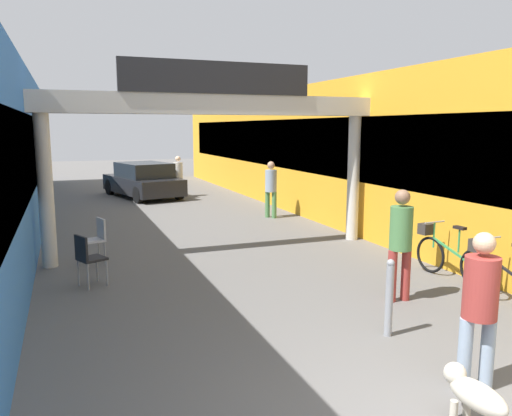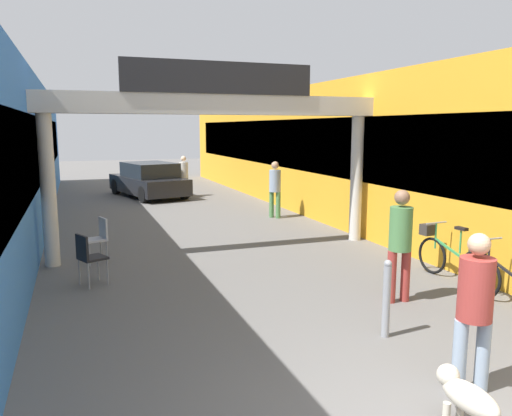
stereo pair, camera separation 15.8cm
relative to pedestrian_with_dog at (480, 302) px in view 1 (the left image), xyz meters
name	(u,v)px [view 1 (the left image)]	position (x,y,z in m)	size (l,w,h in m)	color
storefront_right	(340,151)	(4.30, 10.06, 1.00)	(3.00, 26.00, 3.87)	gold
arcade_sign_gateway	(216,120)	(-0.79, 6.45, 1.88)	(7.40, 0.47, 3.96)	beige
pedestrian_with_dog	(480,302)	(0.00, 0.00, 0.00)	(0.42, 0.42, 1.64)	#8C9EB2
pedestrian_companion	(401,238)	(0.92, 2.48, 0.06)	(0.39, 0.37, 1.73)	#99332D
pedestrian_carrying_crate	(271,186)	(1.86, 9.85, 0.02)	(0.47, 0.47, 1.67)	#4C7F47
pedestrian_elderly_walking	(178,174)	(0.28, 15.32, -0.04)	(0.42, 0.42, 1.57)	#8C9EB2
dog_on_leash	(473,394)	(-0.51, -0.49, -0.62)	(0.29, 0.69, 0.50)	beige
bicycle_black_second	(504,276)	(2.30, 1.78, -0.50)	(0.46, 1.69, 0.98)	black
bicycle_green_third	(448,254)	(2.45, 3.15, -0.50)	(0.46, 1.69, 0.98)	black
bollard_post_metal	(389,297)	(-0.02, 1.44, -0.42)	(0.10, 0.10, 1.01)	gray
cafe_chair_black_nearer	(87,256)	(-3.51, 4.91, -0.39)	(0.53, 0.53, 0.89)	gray
cafe_chair_aluminium_farther	(97,236)	(-3.28, 6.41, -0.39)	(0.50, 0.50, 0.89)	gray
parked_car_black	(143,180)	(-1.00, 15.73, -0.29)	(2.71, 4.31, 1.33)	black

